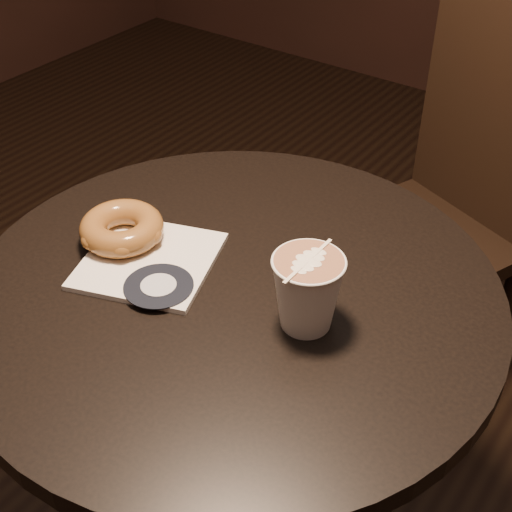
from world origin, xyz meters
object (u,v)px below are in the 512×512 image
pastry_bag (149,261)px  latte_cup (307,293)px  cafe_table (236,388)px  doughnut (122,228)px  chair (453,191)px

pastry_bag → latte_cup: 0.24m
cafe_table → doughnut: doughnut is taller
pastry_bag → latte_cup: bearing=-13.5°
chair → latte_cup: 0.81m
doughnut → latte_cup: (0.29, 0.01, 0.02)m
cafe_table → pastry_bag: size_ratio=4.44×
doughnut → chair: bearing=75.5°
pastry_bag → doughnut: doughnut is taller
chair → pastry_bag: size_ratio=5.43×
chair → doughnut: chair is taller
chair → pastry_bag: chair is taller
chair → doughnut: size_ratio=7.92×
chair → pastry_bag: bearing=-78.4°
chair → cafe_table: bearing=-69.9°
doughnut → cafe_table: bearing=5.8°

